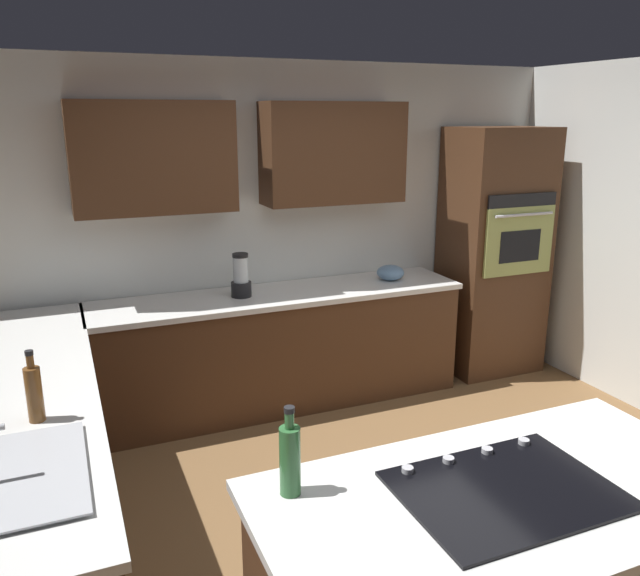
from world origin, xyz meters
TOP-DOWN VIEW (x-y plane):
  - ground_plane at (0.00, 0.00)m, footprint 14.00×14.00m
  - wall_back at (0.07, -2.04)m, footprint 6.00×0.44m
  - lower_cabinets_back at (0.10, -1.72)m, footprint 2.80×0.60m
  - countertop_back at (0.10, -1.72)m, footprint 2.84×0.64m
  - lower_cabinets_side at (1.82, -0.55)m, footprint 0.60×2.90m
  - countertop_side at (1.82, -0.55)m, footprint 0.64×2.94m
  - island_top at (0.22, 1.06)m, footprint 1.80×0.93m
  - wall_oven at (-1.85, -1.72)m, footprint 0.80×0.66m
  - sink_unit at (1.83, 0.30)m, footprint 0.46×0.70m
  - cooktop at (0.22, 1.06)m, footprint 0.76×0.56m
  - blender at (0.40, -1.74)m, footprint 0.15×0.15m
  - mixing_bowl at (-0.85, -1.74)m, footprint 0.22×0.22m
  - dish_soap_bottle at (1.77, -0.18)m, footprint 0.07×0.07m
  - oil_bottle at (0.93, 0.77)m, footprint 0.08×0.08m

SIDE VIEW (x-z plane):
  - ground_plane at x=0.00m, z-range 0.00..0.00m
  - lower_cabinets_back at x=0.10m, z-range 0.00..0.86m
  - lower_cabinets_side at x=1.82m, z-range 0.00..0.86m
  - countertop_back at x=0.10m, z-range 0.86..0.90m
  - countertop_side at x=1.82m, z-range 0.86..0.90m
  - island_top at x=0.22m, z-range 0.86..0.90m
  - cooktop at x=0.22m, z-range 0.89..0.92m
  - sink_unit at x=1.83m, z-range 0.80..1.03m
  - mixing_bowl at x=-0.85m, z-range 0.90..1.02m
  - dish_soap_bottle at x=1.77m, z-range 0.87..1.20m
  - oil_bottle at x=0.93m, z-range 0.87..1.21m
  - blender at x=0.40m, z-range 0.88..1.20m
  - wall_oven at x=-1.85m, z-range 0.00..2.10m
  - wall_back at x=0.07m, z-range 0.16..2.76m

